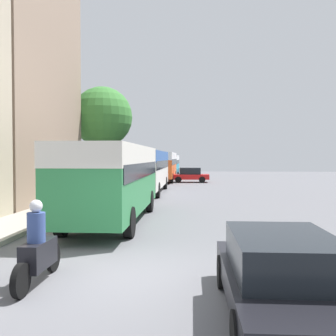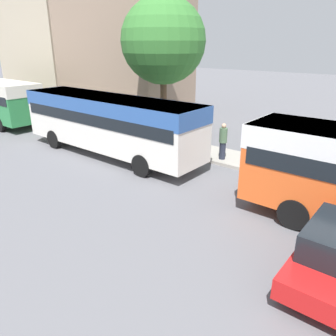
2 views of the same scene
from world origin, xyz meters
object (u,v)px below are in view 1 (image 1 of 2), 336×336
bus_lead (114,173)px  car_far_curb (190,175)px  motorcycle_behind_lead (38,251)px  pedestrian_walking_away (122,175)px  pedestrian_near_curb (140,169)px  car_crossing (282,274)px  bus_third_in_line (163,163)px  bus_following (147,166)px  bus_rear (169,162)px

bus_lead → car_far_curb: 24.04m
motorcycle_behind_lead → pedestrian_walking_away: 24.66m
pedestrian_walking_away → pedestrian_near_curb: bearing=92.8°
motorcycle_behind_lead → car_crossing: motorcycle_behind_lead is taller
bus_third_in_line → bus_following: bearing=-90.7°
bus_third_in_line → motorcycle_behind_lead: bus_third_in_line is taller
bus_third_in_line → car_far_curb: size_ratio=2.63×
bus_rear → pedestrian_walking_away: bus_rear is taller
bus_lead → bus_third_in_line: size_ratio=0.91×
car_crossing → pedestrian_near_curb: 44.06m
bus_following → car_crossing: bearing=-77.1°
bus_third_in_line → motorcycle_behind_lead: size_ratio=4.53×
motorcycle_behind_lead → pedestrian_near_curb: bearing=95.1°
bus_following → bus_third_in_line: size_ratio=1.06×
pedestrian_near_curb → pedestrian_walking_away: (0.84, -17.46, 0.03)m
bus_lead → pedestrian_near_curb: (-3.77, 34.64, -0.94)m
bus_third_in_line → car_crossing: bearing=-82.3°
bus_rear → car_far_curb: 13.29m
bus_third_in_line → car_crossing: (4.58, -33.83, -1.28)m
bus_lead → bus_following: (-0.18, 12.10, -0.01)m
car_far_curb → pedestrian_walking_away: size_ratio=2.18×
bus_third_in_line → pedestrian_near_curb: bearing=111.7°
bus_following → car_crossing: 21.29m
bus_lead → car_far_curb: size_ratio=2.40×
bus_rear → pedestrian_walking_away: 19.78m
bus_third_in_line → motorcycle_behind_lead: bearing=-90.0°
bus_third_in_line → motorcycle_behind_lead: (0.00, -32.51, -1.31)m
bus_following → bus_third_in_line: (0.16, 13.11, 0.03)m
bus_following → car_crossing: size_ratio=2.51×
bus_third_in_line → car_crossing: 34.16m
car_far_curb → pedestrian_walking_away: (-5.83, -6.65, 0.28)m
bus_lead → pedestrian_walking_away: 17.46m
bus_following → pedestrian_walking_away: bearing=118.4°
car_crossing → pedestrian_walking_away: (-7.49, 25.80, 0.34)m
car_crossing → car_far_curb: car_far_curb is taller
pedestrian_near_curb → bus_lead: bearing=-83.8°
motorcycle_behind_lead → car_far_curb: size_ratio=0.58×
bus_third_in_line → pedestrian_walking_away: size_ratio=5.72×
car_far_curb → pedestrian_near_curb: 12.70m
bus_lead → car_far_curb: (2.90, 23.84, -1.19)m
bus_third_in_line → bus_rear: bus_third_in_line is taller
motorcycle_behind_lead → bus_following: bearing=90.5°
car_crossing → pedestrian_near_curb: pedestrian_near_curb is taller
bus_third_in_line → bus_rear: (-0.06, 11.53, -0.14)m
bus_following → bus_rear: bearing=89.8°
car_crossing → pedestrian_near_curb: (-8.34, 43.26, 0.31)m
bus_following → car_far_curb: (3.08, 11.74, -1.18)m
bus_third_in_line → pedestrian_near_curb: (-3.75, 9.43, -0.96)m
bus_rear → car_far_curb: (2.97, -12.90, -1.08)m
bus_rear → pedestrian_near_curb: 4.33m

